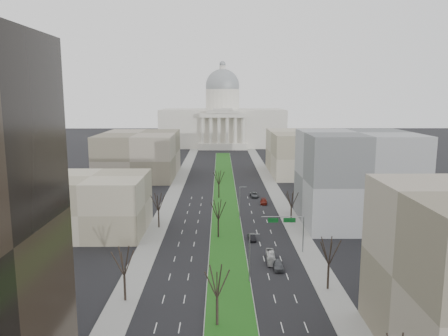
{
  "coord_description": "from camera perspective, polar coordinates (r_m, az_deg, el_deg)",
  "views": [
    {
      "loc": [
        -1.51,
        -19.33,
        33.58
      ],
      "look_at": [
        -0.38,
        112.22,
        11.35
      ],
      "focal_mm": 35.0,
      "sensor_mm": 36.0,
      "label": 1
    }
  ],
  "objects": [
    {
      "name": "ground",
      "position": [
        143.33,
        0.12,
        -3.96
      ],
      "size": [
        600.0,
        600.0,
        0.0
      ],
      "primitive_type": "plane",
      "color": "black",
      "rests_on": "ground"
    },
    {
      "name": "median",
      "position": [
        142.32,
        0.13,
        -4.02
      ],
      "size": [
        8.0,
        222.03,
        0.2
      ],
      "color": "#999993",
      "rests_on": "ground"
    },
    {
      "name": "sidewalk_left",
      "position": [
        120.21,
        -8.17,
        -6.69
      ],
      "size": [
        5.0,
        330.0,
        0.15
      ],
      "primitive_type": "cube",
      "color": "gray",
      "rests_on": "ground"
    },
    {
      "name": "sidewalk_right",
      "position": [
        120.64,
        8.65,
        -6.65
      ],
      "size": [
        5.0,
        330.0,
        0.15
      ],
      "primitive_type": "cube",
      "color": "gray",
      "rests_on": "ground"
    },
    {
      "name": "capitol",
      "position": [
        289.44,
        -0.19,
        6.17
      ],
      "size": [
        80.0,
        46.0,
        55.0
      ],
      "color": "beige",
      "rests_on": "ground"
    },
    {
      "name": "building_beige_left",
      "position": [
        112.17,
        -16.84,
        -4.54
      ],
      "size": [
        26.0,
        22.0,
        14.0
      ],
      "primitive_type": "cube",
      "color": "gray",
      "rests_on": "ground"
    },
    {
      "name": "building_grey_right",
      "position": [
        118.83,
        16.91,
        -1.29
      ],
      "size": [
        28.0,
        26.0,
        24.0
      ],
      "primitive_type": "cube",
      "color": "slate",
      "rests_on": "ground"
    },
    {
      "name": "building_far_left",
      "position": [
        184.08,
        -10.98,
        1.74
      ],
      "size": [
        30.0,
        40.0,
        18.0
      ],
      "primitive_type": "cube",
      "color": "#786F5C",
      "rests_on": "ground"
    },
    {
      "name": "building_far_right",
      "position": [
        189.51,
        10.63,
        1.97
      ],
      "size": [
        30.0,
        40.0,
        18.0
      ],
      "primitive_type": "cube",
      "color": "gray",
      "rests_on": "ground"
    },
    {
      "name": "tree_left_mid",
      "position": [
        74.07,
        -12.96,
        -11.69
      ],
      "size": [
        5.4,
        5.4,
        9.72
      ],
      "color": "black",
      "rests_on": "ground"
    },
    {
      "name": "tree_left_far",
      "position": [
        111.72,
        -8.58,
        -4.37
      ],
      "size": [
        5.28,
        5.28,
        9.5
      ],
      "color": "black",
      "rests_on": "ground"
    },
    {
      "name": "tree_right_mid",
      "position": [
        78.33,
        13.58,
        -10.4
      ],
      "size": [
        5.52,
        5.52,
        9.94
      ],
      "color": "black",
      "rests_on": "ground"
    },
    {
      "name": "tree_right_far",
      "position": [
        116.09,
        8.82,
        -4.0
      ],
      "size": [
        5.04,
        5.04,
        9.07
      ],
      "color": "black",
      "rests_on": "ground"
    },
    {
      "name": "tree_median_a",
      "position": [
        65.01,
        -0.91,
        -14.54
      ],
      "size": [
        5.4,
        5.4,
        9.72
      ],
      "color": "black",
      "rests_on": "ground"
    },
    {
      "name": "tree_median_b",
      "position": [
        102.83,
        -0.75,
        -5.39
      ],
      "size": [
        5.4,
        5.4,
        9.72
      ],
      "color": "black",
      "rests_on": "ground"
    },
    {
      "name": "tree_median_c",
      "position": [
        141.84,
        -0.68,
        -1.21
      ],
      "size": [
        5.4,
        5.4,
        9.72
      ],
      "color": "black",
      "rests_on": "ground"
    },
    {
      "name": "streetlamp_median_b",
      "position": [
        79.88,
        3.39,
        -11.54
      ],
      "size": [
        1.9,
        0.2,
        9.16
      ],
      "color": "gray",
      "rests_on": "ground"
    },
    {
      "name": "streetlamp_median_c",
      "position": [
        118.01,
        2.09,
        -4.53
      ],
      "size": [
        1.9,
        0.2,
        9.16
      ],
      "color": "gray",
      "rests_on": "ground"
    },
    {
      "name": "mast_arm_signs",
      "position": [
        94.68,
        8.72,
        -7.39
      ],
      "size": [
        9.12,
        0.24,
        8.09
      ],
      "color": "gray",
      "rests_on": "ground"
    },
    {
      "name": "car_grey_near",
      "position": [
        87.54,
        7.08,
        -12.45
      ],
      "size": [
        2.06,
        4.95,
        1.67
      ],
      "primitive_type": "imported",
      "rotation": [
        0.0,
        0.0,
        -0.02
      ],
      "color": "#4D4F54",
      "rests_on": "ground"
    },
    {
      "name": "car_black",
      "position": [
        103.23,
        3.66,
        -9.0
      ],
      "size": [
        1.89,
        4.4,
        1.41
      ],
      "primitive_type": "imported",
      "rotation": [
        0.0,
        0.0,
        0.09
      ],
      "color": "black",
      "rests_on": "ground"
    },
    {
      "name": "car_red",
      "position": [
        136.39,
        5.2,
        -4.39
      ],
      "size": [
        2.46,
        5.14,
        1.45
      ],
      "primitive_type": "imported",
      "rotation": [
        0.0,
        0.0,
        -0.09
      ],
      "color": "maroon",
      "rests_on": "ground"
    },
    {
      "name": "car_grey_far",
      "position": [
        145.07,
        3.98,
        -3.52
      ],
      "size": [
        2.91,
        5.53,
        1.48
      ],
      "primitive_type": "imported",
      "rotation": [
        0.0,
        0.0,
        0.09
      ],
      "color": "#494C51",
      "rests_on": "ground"
    },
    {
      "name": "box_van",
      "position": [
        90.97,
        6.11,
        -11.49
      ],
      "size": [
        1.89,
        6.79,
        1.87
      ],
      "primitive_type": "imported",
      "rotation": [
        0.0,
        0.0,
        -0.05
      ],
      "color": "silver",
      "rests_on": "ground"
    }
  ]
}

